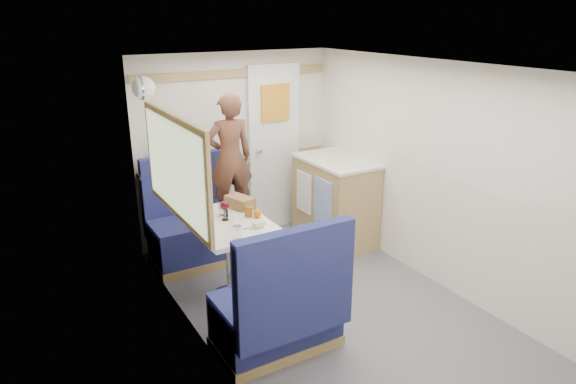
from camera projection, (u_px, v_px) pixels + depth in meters
floor at (361, 333)px, 4.00m from camera, size 4.50×4.50×0.00m
ceiling at (376, 71)px, 3.34m from camera, size 4.50×4.50×0.00m
wall_back at (236, 147)px, 5.51m from camera, size 2.20×0.02×2.00m
wall_left at (226, 247)px, 3.15m from camera, size 0.02×4.50×2.00m
wall_right at (474, 189)px, 4.19m from camera, size 0.02×4.50×2.00m
oak_trim_low at (237, 161)px, 5.54m from camera, size 2.15×0.02×0.08m
oak_trim_high at (235, 74)px, 5.24m from camera, size 2.15×0.02×0.08m
side_window at (174, 168)px, 3.89m from camera, size 0.04×1.30×0.72m
rear_door at (274, 145)px, 5.71m from camera, size 0.62×0.12×1.86m
dinette_table at (230, 238)px, 4.32m from camera, size 0.62×0.92×0.72m
bench_far at (195, 232)px, 5.12m from camera, size 0.90×0.59×1.05m
bench_near at (280, 315)px, 3.70m from camera, size 0.90×0.59×1.05m
ledge at (183, 170)px, 5.14m from camera, size 0.90×0.14×0.04m
dome_light at (143, 88)px, 4.44m from camera, size 0.20×0.20×0.20m
galley_counter at (335, 200)px, 5.50m from camera, size 0.57×0.92×0.92m
person at (230, 158)px, 4.87m from camera, size 0.47×0.33×1.23m
duffel_bag at (182, 157)px, 5.09m from camera, size 0.50×0.35×0.22m
tray at (248, 221)px, 4.27m from camera, size 0.36×0.40×0.02m
orange_fruit at (257, 214)px, 4.30m from camera, size 0.07×0.07×0.07m
cheese_block at (259, 224)px, 4.14m from camera, size 0.10×0.07×0.03m
wine_glass at (225, 206)px, 4.26m from camera, size 0.08×0.08×0.17m
tumbler_left at (237, 233)px, 3.92m from camera, size 0.07×0.07×0.11m
tumbler_right at (223, 209)px, 4.40m from camera, size 0.07×0.07×0.11m
beer_glass at (248, 212)px, 4.32m from camera, size 0.07×0.07×0.11m
pepper_grinder at (226, 211)px, 4.35m from camera, size 0.04×0.04×0.10m
bread_loaf at (240, 203)px, 4.54m from camera, size 0.22×0.29×0.11m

